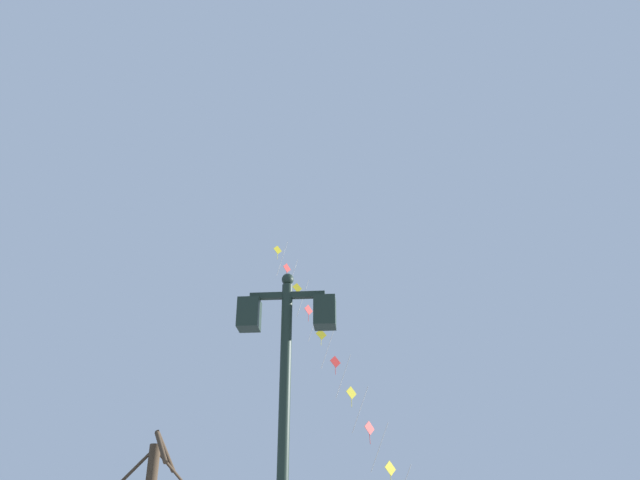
# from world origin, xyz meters

# --- Properties ---
(twin_lantern_lamp_post) EXTENTS (1.27, 0.28, 5.23)m
(twin_lantern_lamp_post) POSITION_xyz_m (-2.04, 6.74, 3.60)
(twin_lantern_lamp_post) COLOR #1E2D23
(twin_lantern_lamp_post) RESTS_ON ground_plane
(kite_train) EXTENTS (6.88, 9.61, 15.85)m
(kite_train) POSITION_xyz_m (-2.19, 22.39, 8.56)
(kite_train) COLOR brown
(kite_train) RESTS_ON ground_plane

